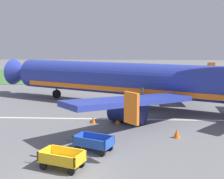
{
  "coord_description": "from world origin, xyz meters",
  "views": [
    {
      "loc": [
        3.48,
        -15.41,
        7.25
      ],
      "look_at": [
        2.06,
        12.15,
        2.8
      ],
      "focal_mm": 46.47,
      "sensor_mm": 36.0,
      "label": 1
    }
  ],
  "objects": [
    {
      "name": "airplane",
      "position": [
        4.69,
        17.24,
        3.05
      ],
      "size": [
        35.63,
        29.23,
        11.34
      ],
      "color": "#28389E",
      "rests_on": "ground"
    },
    {
      "name": "traffic_cone_by_carts",
      "position": [
        7.37,
        6.32,
        0.34
      ],
      "size": [
        0.52,
        0.52,
        0.68
      ],
      "primitive_type": "cone",
      "color": "orange",
      "rests_on": "ground"
    },
    {
      "name": "baggage_cart_nearest",
      "position": [
        -0.25,
        0.4,
        0.6
      ],
      "size": [
        3.59,
        2.16,
        1.07
      ],
      "color": "gold",
      "rests_on": "ground"
    },
    {
      "name": "traffic_cone_mid_apron",
      "position": [
        0.44,
        10.14,
        0.3
      ],
      "size": [
        0.46,
        0.46,
        0.6
      ],
      "primitive_type": "cone",
      "color": "orange",
      "rests_on": "ground"
    },
    {
      "name": "apron_stripe",
      "position": [
        0.0,
        11.62,
        0.01
      ],
      "size": [
        120.0,
        0.36,
        0.01
      ],
      "primitive_type": "cube",
      "color": "silver",
      "rests_on": "ground"
    },
    {
      "name": "baggage_cart_second_in_row",
      "position": [
        1.27,
        3.2,
        0.6
      ],
      "size": [
        3.55,
        2.28,
        1.07
      ],
      "color": "#234CB2",
      "rests_on": "ground"
    },
    {
      "name": "ground_plane",
      "position": [
        0.0,
        0.0,
        0.0
      ],
      "size": [
        220.0,
        220.0,
        0.0
      ],
      "primitive_type": "plane",
      "color": "slate"
    },
    {
      "name": "traffic_cone_near_plane",
      "position": [
        2.73,
        10.15,
        0.36
      ],
      "size": [
        0.55,
        0.55,
        0.73
      ],
      "primitive_type": "cone",
      "color": "orange",
      "rests_on": "ground"
    },
    {
      "name": "grass_strip",
      "position": [
        0.0,
        48.03,
        0.03
      ],
      "size": [
        220.0,
        28.0,
        0.06
      ],
      "primitive_type": "cube",
      "color": "#3D7033",
      "rests_on": "ground"
    }
  ]
}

